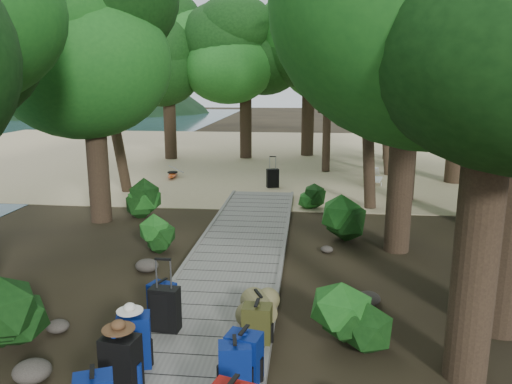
% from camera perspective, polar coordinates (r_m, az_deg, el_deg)
% --- Properties ---
extents(ground, '(120.00, 120.00, 0.00)m').
position_cam_1_polar(ground, '(9.77, -3.01, -9.69)').
color(ground, '#302818').
rests_on(ground, ground).
extents(sand_beach, '(40.00, 22.00, 0.02)m').
position_cam_1_polar(sand_beach, '(25.24, 2.69, 4.23)').
color(sand_beach, tan).
rests_on(sand_beach, ground).
extents(boardwalk, '(2.00, 12.00, 0.12)m').
position_cam_1_polar(boardwalk, '(10.67, -2.16, -7.36)').
color(boardwalk, gray).
rests_on(boardwalk, ground).
extents(backpack_left_b, '(0.46, 0.36, 0.78)m').
position_cam_1_polar(backpack_left_b, '(6.35, -15.16, -18.18)').
color(backpack_left_b, black).
rests_on(backpack_left_b, boardwalk).
extents(backpack_left_c, '(0.48, 0.40, 0.77)m').
position_cam_1_polar(backpack_left_c, '(6.81, -13.76, -15.87)').
color(backpack_left_c, navy).
rests_on(backpack_left_c, boardwalk).
extents(backpack_left_d, '(0.46, 0.40, 0.59)m').
position_cam_1_polar(backpack_left_d, '(8.03, -10.67, -11.82)').
color(backpack_left_d, navy).
rests_on(backpack_left_d, boardwalk).
extents(backpack_right_b, '(0.42, 0.33, 0.69)m').
position_cam_1_polar(backpack_right_b, '(6.16, -2.43, -19.22)').
color(backpack_right_b, navy).
rests_on(backpack_right_b, boardwalk).
extents(backpack_right_c, '(0.47, 0.38, 0.70)m').
position_cam_1_polar(backpack_right_c, '(6.33, -1.38, -18.19)').
color(backpack_right_c, navy).
rests_on(backpack_right_c, boardwalk).
extents(backpack_right_d, '(0.41, 0.31, 0.61)m').
position_cam_1_polar(backpack_right_d, '(7.17, 0.12, -14.65)').
color(backpack_right_d, '#424318').
rests_on(backpack_right_d, boardwalk).
extents(duffel_right_khaki, '(0.62, 0.72, 0.40)m').
position_cam_1_polar(duffel_right_khaki, '(7.84, 0.27, -12.99)').
color(duffel_right_khaki, olive).
rests_on(duffel_right_khaki, boardwalk).
extents(suitcase_on_boardwalk, '(0.45, 0.27, 0.66)m').
position_cam_1_polar(suitcase_on_boardwalk, '(7.60, -10.36, -13.01)').
color(suitcase_on_boardwalk, black).
rests_on(suitcase_on_boardwalk, boardwalk).
extents(lone_suitcase_on_sand, '(0.47, 0.35, 0.65)m').
position_cam_1_polar(lone_suitcase_on_sand, '(17.53, 1.92, 1.59)').
color(lone_suitcase_on_sand, black).
rests_on(lone_suitcase_on_sand, sand_beach).
extents(hat_brown, '(0.38, 0.38, 0.11)m').
position_cam_1_polar(hat_brown, '(6.17, -15.47, -14.40)').
color(hat_brown, '#51351E').
rests_on(hat_brown, backpack_left_b).
extents(hat_white, '(0.33, 0.33, 0.11)m').
position_cam_1_polar(hat_white, '(6.58, -14.25, -12.63)').
color(hat_white, silver).
rests_on(hat_white, backpack_left_c).
extents(kayak, '(1.05, 2.90, 0.28)m').
position_cam_1_polar(kayak, '(19.64, -9.52, 2.09)').
color(kayak, '#C34110').
rests_on(kayak, sand_beach).
extents(sun_lounger, '(0.90, 1.72, 0.53)m').
position_cam_1_polar(sun_lounger, '(18.68, 13.32, 1.75)').
color(sun_lounger, silver).
rests_on(sun_lounger, sand_beach).
extents(tree_right_a, '(4.59, 4.59, 7.65)m').
position_cam_1_polar(tree_right_a, '(6.31, 25.66, 12.45)').
color(tree_right_a, black).
rests_on(tree_right_a, ground).
extents(tree_right_c, '(4.54, 4.54, 7.87)m').
position_cam_1_polar(tree_right_c, '(11.03, 16.94, 13.28)').
color(tree_right_c, black).
rests_on(tree_right_c, ground).
extents(tree_right_d, '(5.24, 5.24, 9.61)m').
position_cam_1_polar(tree_right_d, '(13.94, 25.55, 15.98)').
color(tree_right_d, black).
rests_on(tree_right_d, ground).
extents(tree_right_e, '(4.60, 4.60, 8.28)m').
position_cam_1_polar(tree_right_e, '(16.10, 17.48, 13.62)').
color(tree_right_e, black).
rests_on(tree_right_e, ground).
extents(tree_right_f, '(5.80, 5.80, 10.36)m').
position_cam_1_polar(tree_right_f, '(19.60, 22.96, 16.01)').
color(tree_right_f, black).
rests_on(tree_right_f, ground).
extents(tree_left_c, '(4.57, 4.57, 7.94)m').
position_cam_1_polar(tree_left_c, '(13.63, -18.31, 13.14)').
color(tree_left_c, black).
rests_on(tree_left_c, ground).
extents(tree_back_a, '(4.71, 4.71, 8.16)m').
position_cam_1_polar(tree_back_a, '(24.06, -1.21, 13.55)').
color(tree_back_a, black).
rests_on(tree_back_a, ground).
extents(tree_back_b, '(4.91, 4.91, 8.77)m').
position_cam_1_polar(tree_back_b, '(25.01, 6.08, 14.16)').
color(tree_back_b, black).
rests_on(tree_back_b, ground).
extents(tree_back_c, '(5.51, 5.51, 9.92)m').
position_cam_1_polar(tree_back_c, '(24.53, 15.72, 15.14)').
color(tree_back_c, black).
rests_on(tree_back_c, ground).
extents(tree_back_d, '(4.95, 4.95, 8.25)m').
position_cam_1_polar(tree_back_d, '(24.14, -10.03, 13.48)').
color(tree_back_d, black).
rests_on(tree_back_d, ground).
extents(palm_right_a, '(4.68, 4.68, 7.97)m').
position_cam_1_polar(palm_right_a, '(15.00, 14.09, 13.34)').
color(palm_right_a, '#144613').
rests_on(palm_right_a, ground).
extents(palm_right_b, '(3.91, 3.91, 7.55)m').
position_cam_1_polar(palm_right_b, '(20.49, 15.28, 12.42)').
color(palm_right_b, '#144613').
rests_on(palm_right_b, ground).
extents(palm_right_c, '(4.52, 4.52, 7.19)m').
position_cam_1_polar(palm_right_c, '(20.78, 8.95, 12.21)').
color(palm_right_c, '#144613').
rests_on(palm_right_c, ground).
extents(palm_left_a, '(4.69, 4.69, 7.46)m').
position_cam_1_polar(palm_left_a, '(17.16, -16.13, 12.24)').
color(palm_left_a, '#144613').
rests_on(palm_left_a, ground).
extents(rock_left_a, '(0.49, 0.44, 0.27)m').
position_cam_1_polar(rock_left_a, '(7.25, -24.22, -18.17)').
color(rock_left_a, '#4C473F').
rests_on(rock_left_a, ground).
extents(rock_left_b, '(0.34, 0.31, 0.19)m').
position_cam_1_polar(rock_left_b, '(8.33, -21.72, -14.07)').
color(rock_left_b, '#4C473F').
rests_on(rock_left_b, ground).
extents(rock_left_c, '(0.46, 0.41, 0.25)m').
position_cam_1_polar(rock_left_c, '(10.21, -12.36, -8.21)').
color(rock_left_c, '#4C473F').
rests_on(rock_left_c, ground).
extents(rock_left_d, '(0.27, 0.24, 0.15)m').
position_cam_1_polar(rock_left_d, '(13.05, -10.70, -3.75)').
color(rock_left_d, '#4C473F').
rests_on(rock_left_d, ground).
extents(rock_right_b, '(0.42, 0.38, 0.23)m').
position_cam_1_polar(rock_right_b, '(8.81, 12.70, -11.78)').
color(rock_right_b, '#4C473F').
rests_on(rock_right_b, ground).
extents(rock_right_c, '(0.27, 0.25, 0.15)m').
position_cam_1_polar(rock_right_c, '(11.15, 8.10, -6.50)').
color(rock_right_c, '#4C473F').
rests_on(rock_right_c, ground).
extents(shrub_left_a, '(1.23, 1.23, 1.11)m').
position_cam_1_polar(shrub_left_a, '(7.88, -26.21, -12.36)').
color(shrub_left_a, '#195419').
rests_on(shrub_left_a, ground).
extents(shrub_left_b, '(0.81, 0.81, 0.73)m').
position_cam_1_polar(shrub_left_b, '(11.21, -11.73, -5.00)').
color(shrub_left_b, '#195419').
rests_on(shrub_left_b, ground).
extents(shrub_left_c, '(1.09, 1.09, 0.98)m').
position_cam_1_polar(shrub_left_c, '(14.08, -12.59, -0.88)').
color(shrub_left_c, '#195419').
rests_on(shrub_left_c, ground).
extents(shrub_right_a, '(0.96, 0.96, 0.87)m').
position_cam_1_polar(shrub_right_a, '(7.39, 11.19, -13.96)').
color(shrub_right_a, '#195419').
rests_on(shrub_right_a, ground).
extents(shrub_right_b, '(1.22, 1.22, 1.10)m').
position_cam_1_polar(shrub_right_b, '(11.78, 10.53, -3.14)').
color(shrub_right_b, '#195419').
rests_on(shrub_right_b, ground).
extents(shrub_right_c, '(0.73, 0.73, 0.66)m').
position_cam_1_polar(shrub_right_c, '(14.91, 6.53, -0.53)').
color(shrub_right_c, '#195419').
rests_on(shrub_right_c, ground).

